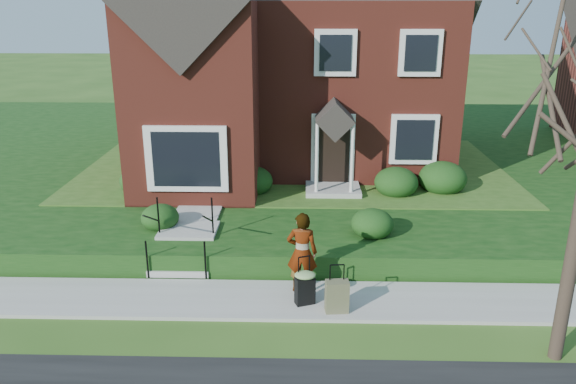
{
  "coord_description": "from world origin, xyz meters",
  "views": [
    {
      "loc": [
        0.28,
        -10.39,
        5.95
      ],
      "look_at": [
        -0.04,
        2.0,
        1.76
      ],
      "focal_mm": 35.0,
      "sensor_mm": 36.0,
      "label": 1
    }
  ],
  "objects_px": {
    "front_steps": "(185,244)",
    "suitcase_black": "(305,286)",
    "woman": "(302,252)",
    "suitcase_olive": "(337,296)"
  },
  "relations": [
    {
      "from": "suitcase_olive",
      "to": "front_steps",
      "type": "bearing_deg",
      "value": 140.83
    },
    {
      "from": "front_steps",
      "to": "suitcase_black",
      "type": "distance_m",
      "value": 3.51
    },
    {
      "from": "front_steps",
      "to": "woman",
      "type": "height_order",
      "value": "woman"
    },
    {
      "from": "suitcase_olive",
      "to": "woman",
      "type": "bearing_deg",
      "value": 124.11
    },
    {
      "from": "suitcase_black",
      "to": "suitcase_olive",
      "type": "distance_m",
      "value": 0.7
    },
    {
      "from": "front_steps",
      "to": "woman",
      "type": "xyz_separation_m",
      "value": [
        2.8,
        -1.48,
        0.5
      ]
    },
    {
      "from": "front_steps",
      "to": "suitcase_black",
      "type": "relative_size",
      "value": 1.94
    },
    {
      "from": "suitcase_olive",
      "to": "suitcase_black",
      "type": "bearing_deg",
      "value": 150.02
    },
    {
      "from": "suitcase_black",
      "to": "woman",
      "type": "bearing_deg",
      "value": 75.98
    },
    {
      "from": "suitcase_black",
      "to": "suitcase_olive",
      "type": "height_order",
      "value": "suitcase_black"
    }
  ]
}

